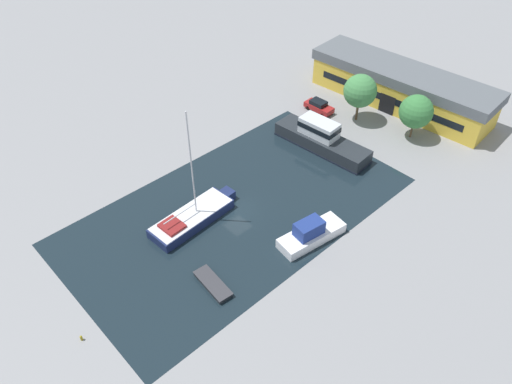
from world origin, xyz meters
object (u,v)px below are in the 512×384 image
Objects in this scene: parked_car at (319,106)px; small_dinghy at (213,284)px; warehouse_building at (401,87)px; quay_tree_by_water at (416,112)px; quay_tree_near_building at (360,91)px; cabin_boat at (311,234)px; sailboat_moored at (193,217)px; motor_cruiser at (321,139)px.

parked_car is 0.92× the size of small_dinghy.
quay_tree_by_water is at bearing -48.80° from warehouse_building.
cabin_boat is (11.42, -22.28, -3.61)m from quay_tree_near_building.
sailboat_moored is (-0.92, -37.64, -2.12)m from warehouse_building.
small_dinghy is 0.61× the size of cabin_boat.
sailboat_moored reaches higher than parked_car.
warehouse_building is 16.91m from motor_cruiser.
small_dinghy is at bearing 22.22° from parked_car.
quay_tree_near_building is 6.73m from parked_car.
quay_tree_by_water reaches higher than small_dinghy.
parked_car is (-6.69, -10.21, -1.97)m from warehouse_building.
sailboat_moored is at bearing 174.37° from motor_cruiser.
cabin_boat is (2.33, 11.49, 0.69)m from small_dinghy.
warehouse_building is at bearing 79.09° from quay_tree_near_building.
motor_cruiser is (1.03, -8.83, -3.14)m from quay_tree_near_building.
quay_tree_near_building is at bearing -165.88° from quay_tree_by_water.
cabin_boat reaches higher than small_dinghy.
quay_tree_near_building reaches higher than cabin_boat.
motor_cruiser is 1.74× the size of cabin_boat.
quay_tree_near_building is at bearing 87.61° from sailboat_moored.
quay_tree_by_water is at bearing 106.63° from cabin_boat.
quay_tree_near_building reaches higher than motor_cruiser.
quay_tree_near_building is 8.00m from quay_tree_by_water.
quay_tree_by_water is 1.29× the size of small_dinghy.
parked_car is 26.03m from cabin_boat.
small_dinghy is at bearing -87.83° from quay_tree_by_water.
sailboat_moored is 13.06m from cabin_boat.
warehouse_building reaches higher than cabin_boat.
quay_tree_by_water reaches higher than motor_cruiser.
quay_tree_near_building is at bearing 20.21° from small_dinghy.
warehouse_building is 8.35m from quay_tree_near_building.
small_dinghy is at bearing -29.68° from sailboat_moored.
motor_cruiser is (6.18, -6.64, 0.60)m from parked_car.
parked_car is at bearing 137.50° from cabin_boat.
parked_car is 28.03m from sailboat_moored.
cabin_boat is at bearing -62.87° from quay_tree_near_building.
sailboat_moored is 1.77× the size of cabin_boat.
warehouse_building is 2.01× the size of sailboat_moored.
quay_tree_near_building is 1.56× the size of parked_car.
quay_tree_by_water is 12.94m from motor_cruiser.
cabin_boat is (10.38, -13.44, -0.47)m from motor_cruiser.
motor_cruiser is at bearing 135.67° from cabin_boat.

